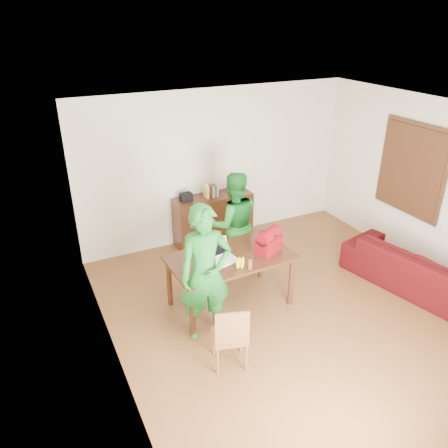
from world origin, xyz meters
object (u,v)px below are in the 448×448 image
chair (230,347)px  laptop (224,258)px  person_far (233,224)px  bottle (250,263)px  sofa (418,269)px  table (230,263)px  red_bag (269,243)px  person_near (205,274)px

chair → laptop: 1.21m
chair → person_far: 2.18m
bottle → sofa: (2.65, -0.47, -0.55)m
sofa → laptop: bearing=62.2°
table → laptop: size_ratio=4.24×
red_bag → chair: bearing=-163.7°
person_near → red_bag: (1.09, 0.30, 0.02)m
person_near → laptop: (0.42, 0.35, -0.07)m
chair → sofa: size_ratio=0.39×
chair → person_near: bearing=109.3°
person_far → red_bag: 0.93m
bottle → person_near: bearing=-177.2°
chair → person_near: 0.91m
chair → bottle: (0.62, 0.66, 0.62)m
table → laptop: bearing=-153.3°
chair → laptop: bearing=85.1°
sofa → person_far: bearing=41.5°
chair → sofa: 3.28m
laptop → bottle: bearing=-65.5°
person_near → red_bag: person_near is taller
chair → bottle: 1.10m
laptop → bottle: laptop is taller
table → person_near: person_near is taller
red_bag → sofa: bearing=-43.3°
table → person_near: bearing=-144.5°
table → chair: (-0.54, -1.06, -0.44)m
chair → red_bag: (1.06, 0.93, 0.68)m
red_bag → laptop: bearing=150.7°
person_near → laptop: bearing=47.7°
red_bag → table: bearing=141.4°
table → person_near: 0.74m
sofa → red_bag: bearing=59.1°
chair → table: bearing=80.2°
person_near → sofa: person_near is taller
person_near → person_far: bearing=58.1°
table → red_bag: red_bag is taller
red_bag → person_near: bearing=170.6°
person_near → chair: bearing=-80.1°
chair → person_near: (-0.02, 0.63, 0.66)m
person_far → red_bag: (0.07, -0.92, 0.09)m
chair → sofa: bearing=20.5°
sofa → table: bearing=60.0°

